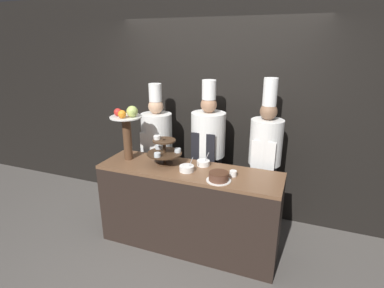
# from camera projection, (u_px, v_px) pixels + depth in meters

# --- Properties ---
(ground_plane) EXTENTS (14.00, 14.00, 0.00)m
(ground_plane) POSITION_uv_depth(u_px,v_px,m) (179.00, 259.00, 3.22)
(ground_plane) COLOR #5B5651
(wall_back) EXTENTS (10.00, 0.06, 2.80)m
(wall_back) POSITION_uv_depth(u_px,v_px,m) (216.00, 109.00, 3.86)
(wall_back) COLOR black
(wall_back) RESTS_ON ground_plane
(buffet_counter) EXTENTS (1.96, 0.56, 0.94)m
(buffet_counter) POSITION_uv_depth(u_px,v_px,m) (189.00, 208.00, 3.32)
(buffet_counter) COLOR black
(buffet_counter) RESTS_ON ground_plane
(tiered_stand) EXTENTS (0.38, 0.38, 0.32)m
(tiered_stand) POSITION_uv_depth(u_px,v_px,m) (164.00, 151.00, 3.26)
(tiered_stand) COLOR #3D2819
(tiered_stand) RESTS_ON buffet_counter
(fruit_pedestal) EXTENTS (0.35, 0.35, 0.63)m
(fruit_pedestal) POSITION_uv_depth(u_px,v_px,m) (127.00, 125.00, 3.31)
(fruit_pedestal) COLOR brown
(fruit_pedestal) RESTS_ON buffet_counter
(cake_round) EXTENTS (0.24, 0.24, 0.09)m
(cake_round) POSITION_uv_depth(u_px,v_px,m) (219.00, 177.00, 2.89)
(cake_round) COLOR white
(cake_round) RESTS_ON buffet_counter
(cup_white) EXTENTS (0.07, 0.07, 0.06)m
(cup_white) POSITION_uv_depth(u_px,v_px,m) (233.00, 173.00, 2.99)
(cup_white) COLOR white
(cup_white) RESTS_ON buffet_counter
(serving_bowl_near) EXTENTS (0.15, 0.15, 0.16)m
(serving_bowl_near) POSITION_uv_depth(u_px,v_px,m) (187.00, 168.00, 3.11)
(serving_bowl_near) COLOR white
(serving_bowl_near) RESTS_ON buffet_counter
(serving_bowl_far) EXTENTS (0.14, 0.14, 0.16)m
(serving_bowl_far) POSITION_uv_depth(u_px,v_px,m) (203.00, 163.00, 3.25)
(serving_bowl_far) COLOR white
(serving_bowl_far) RESTS_ON buffet_counter
(chef_left) EXTENTS (0.39, 0.39, 1.74)m
(chef_left) POSITION_uv_depth(u_px,v_px,m) (157.00, 146.00, 3.90)
(chef_left) COLOR #38332D
(chef_left) RESTS_ON ground_plane
(chef_center_left) EXTENTS (0.41, 0.41, 1.81)m
(chef_center_left) POSITION_uv_depth(u_px,v_px,m) (208.00, 149.00, 3.65)
(chef_center_left) COLOR black
(chef_center_left) RESTS_ON ground_plane
(chef_center_right) EXTENTS (0.36, 0.36, 1.86)m
(chef_center_right) POSITION_uv_depth(u_px,v_px,m) (265.00, 156.00, 3.41)
(chef_center_right) COLOR #28282D
(chef_center_right) RESTS_ON ground_plane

